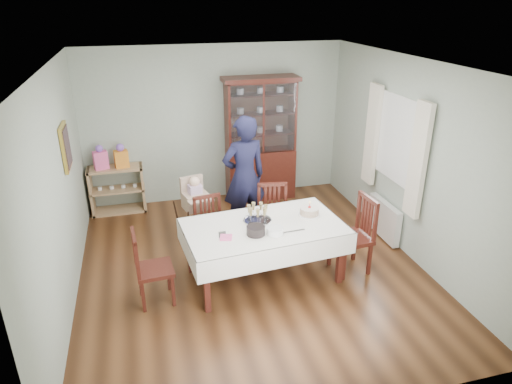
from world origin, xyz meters
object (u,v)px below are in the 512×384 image
object	(u,v)px
birthday_cake	(309,211)
china_cabinet	(260,138)
chair_far_right	(274,233)
sideboard	(118,189)
chair_far_left	(212,242)
high_chair	(196,217)
champagne_tray	(257,217)
chair_end_left	(154,281)
chair_end_right	(351,249)
dining_table	(264,251)
gift_bag_pink	(101,158)
woman	(244,177)
gift_bag_orange	(121,157)

from	to	relation	value
birthday_cake	china_cabinet	bearing A→B (deg)	90.26
china_cabinet	birthday_cake	distance (m)	2.42
chair_far_right	china_cabinet	bearing A→B (deg)	88.65
sideboard	chair_far_left	world-z (taller)	chair_far_left
high_chair	champagne_tray	xyz separation A→B (m)	(0.66, -1.04, 0.42)
china_cabinet	chair_end_left	size ratio (longest dim) A/B	2.30
china_cabinet	chair_far_right	bearing A→B (deg)	-99.70
chair_end_right	dining_table	bearing A→B (deg)	-100.48
dining_table	chair_far_left	bearing A→B (deg)	133.15
dining_table	chair_far_right	bearing A→B (deg)	62.15
china_cabinet	dining_table	bearing A→B (deg)	-104.34
sideboard	champagne_tray	size ratio (longest dim) A/B	2.47
chair_end_left	high_chair	world-z (taller)	high_chair
dining_table	gift_bag_pink	world-z (taller)	gift_bag_pink
chair_end_left	high_chair	distance (m)	1.51
gift_bag_pink	birthday_cake	bearing A→B (deg)	-41.54
dining_table	woman	xyz separation A→B (m)	(0.04, 1.25, 0.55)
high_chair	gift_bag_pink	world-z (taller)	gift_bag_pink
china_cabinet	chair_end_right	bearing A→B (deg)	-78.63
champagne_tray	dining_table	bearing A→B (deg)	-71.21
sideboard	high_chair	bearing A→B (deg)	-50.12
champagne_tray	woman	bearing A→B (deg)	85.28
woman	high_chair	bearing A→B (deg)	-4.69
dining_table	gift_bag_orange	world-z (taller)	gift_bag_orange
chair_end_left	champagne_tray	xyz separation A→B (m)	(1.36, 0.29, 0.54)
woman	china_cabinet	bearing A→B (deg)	-124.97
birthday_cake	gift_bag_orange	distance (m)	3.39
chair_end_left	sideboard	bearing A→B (deg)	5.25
chair_far_left	birthday_cake	distance (m)	1.42
dining_table	sideboard	size ratio (longest dim) A/B	2.33
chair_end_left	high_chair	xyz separation A→B (m)	(0.70, 1.33, 0.12)
dining_table	woman	size ratio (longest dim) A/B	1.12
champagne_tray	gift_bag_pink	bearing A→B (deg)	129.93
sideboard	chair_far_left	xyz separation A→B (m)	(1.28, -1.94, -0.13)
sideboard	gift_bag_pink	world-z (taller)	gift_bag_pink
china_cabinet	chair_end_right	distance (m)	2.82
chair_far_right	high_chair	xyz separation A→B (m)	(-1.02, 0.58, 0.11)
birthday_cake	woman	bearing A→B (deg)	118.85
sideboard	china_cabinet	bearing A→B (deg)	-0.49
gift_bag_orange	dining_table	bearing A→B (deg)	-55.71
chair_end_left	champagne_tray	size ratio (longest dim) A/B	2.60
champagne_tray	chair_end_left	bearing A→B (deg)	-167.81
chair_end_right	high_chair	size ratio (longest dim) A/B	1.00
chair_end_left	chair_end_right	size ratio (longest dim) A/B	0.91
dining_table	champagne_tray	bearing A→B (deg)	108.79
chair_far_left	birthday_cake	size ratio (longest dim) A/B	3.18
chair_end_left	gift_bag_orange	world-z (taller)	gift_bag_orange
sideboard	dining_table	bearing A→B (deg)	-54.02
dining_table	china_cabinet	xyz separation A→B (m)	(0.65, 2.53, 0.74)
birthday_cake	sideboard	bearing A→B (deg)	136.06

